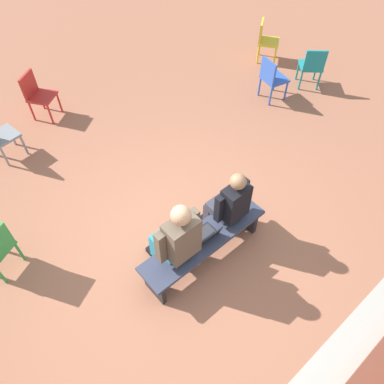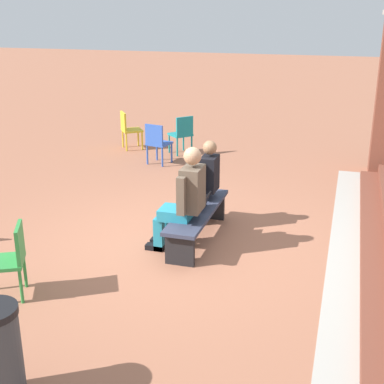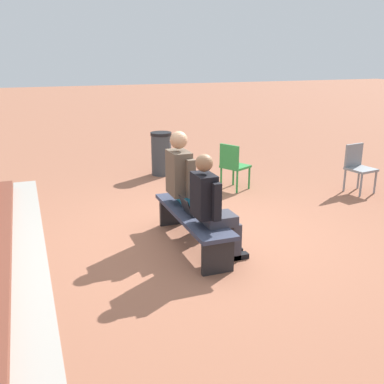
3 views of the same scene
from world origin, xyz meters
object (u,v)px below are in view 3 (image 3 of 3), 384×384
at_px(person_student, 212,205).
at_px(plastic_chair_mid_courtyard, 233,164).
at_px(plastic_chair_near_bench_right, 358,165).
at_px(bench, 192,220).
at_px(person_adult, 187,181).
at_px(litter_bin, 161,153).
at_px(laptop, 192,210).

xyz_separation_m(person_student, plastic_chair_mid_courtyard, (2.52, -1.47, -0.22)).
bearing_deg(plastic_chair_near_bench_right, bench, 108.54).
height_order(person_adult, litter_bin, person_adult).
bearing_deg(person_student, laptop, 9.89).
bearing_deg(person_adult, person_student, 179.53).
bearing_deg(bench, person_student, -172.21).
relative_size(plastic_chair_near_bench_right, litter_bin, 0.98).
height_order(plastic_chair_near_bench_right, litter_bin, litter_bin).
bearing_deg(bench, litter_bin, -10.65).
xyz_separation_m(plastic_chair_mid_courtyard, litter_bin, (1.48, 0.88, -0.05)).
bearing_deg(plastic_chair_near_bench_right, person_student, 115.50).
bearing_deg(bench, plastic_chair_near_bench_right, -71.46).
distance_m(bench, laptop, 0.15).
height_order(person_student, plastic_chair_near_bench_right, person_student).
xyz_separation_m(bench, person_student, (-0.47, -0.06, 0.34)).
distance_m(plastic_chair_mid_courtyard, litter_bin, 1.72).
bearing_deg(laptop, bench, -20.15).
distance_m(laptop, plastic_chair_near_bench_right, 3.77).
height_order(laptop, plastic_chair_mid_courtyard, plastic_chair_mid_courtyard).
distance_m(plastic_chair_mid_courtyard, plastic_chair_near_bench_right, 2.19).
distance_m(plastic_chair_near_bench_right, litter_bin, 3.72).
relative_size(person_adult, plastic_chair_near_bench_right, 1.69).
bearing_deg(plastic_chair_near_bench_right, plastic_chair_mid_courtyard, 67.15).
relative_size(bench, plastic_chair_mid_courtyard, 2.14).
relative_size(person_student, litter_bin, 1.51).
relative_size(person_student, laptop, 4.05).
height_order(person_adult, plastic_chair_mid_courtyard, person_adult).
height_order(bench, plastic_chair_near_bench_right, plastic_chair_near_bench_right).
xyz_separation_m(person_student, laptop, (0.44, 0.08, -0.20)).
height_order(person_student, laptop, person_student).
relative_size(bench, person_adult, 1.27).
bearing_deg(person_adult, plastic_chair_near_bench_right, -76.95).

